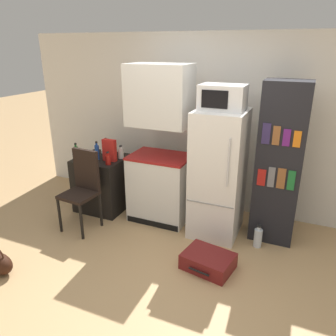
# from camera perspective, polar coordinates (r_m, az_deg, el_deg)

# --- Properties ---
(ground_plane) EXTENTS (24.00, 24.00, 0.00)m
(ground_plane) POSITION_cam_1_polar(r_m,az_deg,el_deg) (3.45, -1.28, -20.28)
(ground_plane) COLOR tan
(wall_back) EXTENTS (6.40, 0.10, 2.43)m
(wall_back) POSITION_cam_1_polar(r_m,az_deg,el_deg) (4.58, 11.46, 7.04)
(wall_back) COLOR white
(wall_back) RESTS_ON ground_plane
(side_table) EXTENTS (0.67, 0.65, 0.77)m
(side_table) POSITION_cam_1_polar(r_m,az_deg,el_deg) (4.85, -11.21, -2.54)
(side_table) COLOR black
(side_table) RESTS_ON ground_plane
(kitchen_hutch) EXTENTS (0.79, 0.57, 2.06)m
(kitchen_hutch) POSITION_cam_1_polar(r_m,az_deg,el_deg) (4.26, -1.38, 2.87)
(kitchen_hutch) COLOR silver
(kitchen_hutch) RESTS_ON ground_plane
(refrigerator) EXTENTS (0.58, 0.68, 1.57)m
(refrigerator) POSITION_cam_1_polar(r_m,az_deg,el_deg) (4.03, 8.75, -1.09)
(refrigerator) COLOR white
(refrigerator) RESTS_ON ground_plane
(microwave) EXTENTS (0.51, 0.35, 0.28)m
(microwave) POSITION_cam_1_polar(r_m,az_deg,el_deg) (3.79, 9.50, 12.04)
(microwave) COLOR silver
(microwave) RESTS_ON refrigerator
(bookshelf) EXTENTS (0.51, 0.38, 1.91)m
(bookshelf) POSITION_cam_1_polar(r_m,az_deg,el_deg) (4.01, 18.76, 0.53)
(bookshelf) COLOR black
(bookshelf) RESTS_ON ground_plane
(bottle_olive_oil) EXTENTS (0.06, 0.06, 0.28)m
(bottle_olive_oil) POSITION_cam_1_polar(r_m,az_deg,el_deg) (4.68, -10.75, 3.22)
(bottle_olive_oil) COLOR #566619
(bottle_olive_oil) RESTS_ON side_table
(bottle_ketchup_red) EXTENTS (0.07, 0.07, 0.18)m
(bottle_ketchup_red) POSITION_cam_1_polar(r_m,az_deg,el_deg) (4.40, -10.40, 1.53)
(bottle_ketchup_red) COLOR #AD1914
(bottle_ketchup_red) RESTS_ON side_table
(bottle_green_tall) EXTENTS (0.06, 0.06, 0.25)m
(bottle_green_tall) POSITION_cam_1_polar(r_m,az_deg,el_deg) (4.63, -15.68, 2.45)
(bottle_green_tall) COLOR #1E6028
(bottle_green_tall) RESTS_ON side_table
(bottle_milk_white) EXTENTS (0.08, 0.08, 0.19)m
(bottle_milk_white) POSITION_cam_1_polar(r_m,az_deg,el_deg) (4.62, -8.20, 2.63)
(bottle_milk_white) COLOR white
(bottle_milk_white) RESTS_ON side_table
(bottle_blue_soda) EXTENTS (0.06, 0.06, 0.26)m
(bottle_blue_soda) POSITION_cam_1_polar(r_m,az_deg,el_deg) (4.62, -12.26, 2.76)
(bottle_blue_soda) COLOR #1E47A3
(bottle_blue_soda) RESTS_ON side_table
(bottle_amber_beer) EXTENTS (0.08, 0.08, 0.19)m
(bottle_amber_beer) POSITION_cam_1_polar(r_m,az_deg,el_deg) (4.81, -9.83, 3.27)
(bottle_amber_beer) COLOR brown
(bottle_amber_beer) RESTS_ON side_table
(bowl) EXTENTS (0.14, 0.14, 0.04)m
(bowl) POSITION_cam_1_polar(r_m,az_deg,el_deg) (4.92, -10.72, 2.89)
(bowl) COLOR silver
(bowl) RESTS_ON side_table
(cereal_box) EXTENTS (0.19, 0.07, 0.30)m
(cereal_box) POSITION_cam_1_polar(r_m,az_deg,el_deg) (4.52, -10.15, 3.06)
(cereal_box) COLOR red
(cereal_box) RESTS_ON side_table
(chair) EXTENTS (0.43, 0.44, 1.03)m
(chair) POSITION_cam_1_polar(r_m,az_deg,el_deg) (4.31, -14.59, -2.64)
(chair) COLOR black
(chair) RESTS_ON ground_plane
(suitcase_large_flat) EXTENTS (0.58, 0.48, 0.17)m
(suitcase_large_flat) POSITION_cam_1_polar(r_m,az_deg,el_deg) (3.68, 7.00, -15.78)
(suitcase_large_flat) COLOR maroon
(suitcase_large_flat) RESTS_ON ground_plane
(water_bottle_front) EXTENTS (0.10, 0.10, 0.29)m
(water_bottle_front) POSITION_cam_1_polar(r_m,az_deg,el_deg) (4.10, 15.39, -11.57)
(water_bottle_front) COLOR silver
(water_bottle_front) RESTS_ON ground_plane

